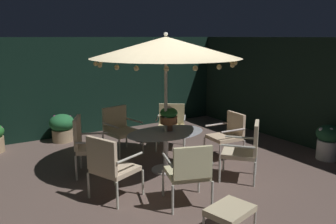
# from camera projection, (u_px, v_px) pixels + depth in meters

# --- Properties ---
(ground_plane) EXTENTS (7.98, 7.57, 0.02)m
(ground_plane) POSITION_uv_depth(u_px,v_px,m) (161.00, 178.00, 6.12)
(ground_plane) COLOR brown
(hedge_backdrop_rear) EXTENTS (7.98, 0.30, 2.42)m
(hedge_backdrop_rear) POSITION_uv_depth(u_px,v_px,m) (89.00, 85.00, 8.88)
(hedge_backdrop_rear) COLOR black
(hedge_backdrop_rear) RESTS_ON ground_plane
(hedge_backdrop_right) EXTENTS (0.30, 7.57, 2.42)m
(hedge_backdrop_right) POSITION_uv_depth(u_px,v_px,m) (307.00, 92.00, 7.82)
(hedge_backdrop_right) COLOR black
(hedge_backdrop_right) RESTS_ON ground_plane
(patio_dining_table) EXTENTS (1.49, 0.99, 0.74)m
(patio_dining_table) POSITION_uv_depth(u_px,v_px,m) (166.00, 140.00, 6.33)
(patio_dining_table) COLOR silver
(patio_dining_table) RESTS_ON ground_plane
(patio_umbrella) EXTENTS (2.63, 2.63, 2.51)m
(patio_umbrella) POSITION_uv_depth(u_px,v_px,m) (166.00, 48.00, 5.97)
(patio_umbrella) COLOR beige
(patio_umbrella) RESTS_ON ground_plane
(centerpiece_planter) EXTENTS (0.32, 0.32, 0.46)m
(centerpiece_planter) POSITION_uv_depth(u_px,v_px,m) (169.00, 116.00, 6.33)
(centerpiece_planter) COLOR #A0664A
(centerpiece_planter) RESTS_ON patio_dining_table
(patio_chair_north) EXTENTS (0.77, 0.77, 0.96)m
(patio_chair_north) POSITION_uv_depth(u_px,v_px,m) (189.00, 170.00, 4.99)
(patio_chair_north) COLOR silver
(patio_chair_north) RESTS_ON ground_plane
(patio_chair_northeast) EXTENTS (0.82, 0.82, 1.03)m
(patio_chair_northeast) POSITION_uv_depth(u_px,v_px,m) (246.00, 148.00, 5.94)
(patio_chair_northeast) COLOR silver
(patio_chair_northeast) RESTS_ON ground_plane
(patio_chair_east) EXTENTS (0.66, 0.61, 0.93)m
(patio_chair_east) POSITION_uv_depth(u_px,v_px,m) (228.00, 133.00, 6.98)
(patio_chair_east) COLOR beige
(patio_chair_east) RESTS_ON ground_plane
(patio_chair_southeast) EXTENTS (0.84, 0.84, 0.96)m
(patio_chair_southeast) POSITION_uv_depth(u_px,v_px,m) (171.00, 123.00, 7.72)
(patio_chair_southeast) COLOR silver
(patio_chair_southeast) RESTS_ON ground_plane
(patio_chair_south) EXTENTS (0.76, 0.73, 0.98)m
(patio_chair_south) POSITION_uv_depth(u_px,v_px,m) (120.00, 127.00, 7.34)
(patio_chair_south) COLOR beige
(patio_chair_south) RESTS_ON ground_plane
(patio_chair_southwest) EXTENTS (0.76, 0.78, 1.05)m
(patio_chair_southwest) POSITION_uv_depth(u_px,v_px,m) (86.00, 142.00, 6.17)
(patio_chair_southwest) COLOR silver
(patio_chair_southwest) RESTS_ON ground_plane
(patio_chair_west) EXTENTS (0.80, 0.81, 1.00)m
(patio_chair_west) POSITION_uv_depth(u_px,v_px,m) (110.00, 164.00, 5.20)
(patio_chair_west) COLOR beige
(patio_chair_west) RESTS_ON ground_plane
(ottoman_footrest) EXTENTS (0.66, 0.56, 0.36)m
(ottoman_footrest) POSITION_uv_depth(u_px,v_px,m) (230.00, 211.00, 4.32)
(ottoman_footrest) COLOR beige
(ottoman_footrest) RESTS_ON ground_plane
(potted_plant_right_near) EXTENTS (0.58, 0.58, 0.65)m
(potted_plant_right_near) POSITION_uv_depth(u_px,v_px,m) (62.00, 127.00, 8.18)
(potted_plant_right_near) COLOR tan
(potted_plant_right_near) RESTS_ON ground_plane
(potted_plant_left_far) EXTENTS (0.49, 0.49, 0.71)m
(potted_plant_left_far) POSITION_uv_depth(u_px,v_px,m) (328.00, 141.00, 6.97)
(potted_plant_left_far) COLOR silver
(potted_plant_left_far) RESTS_ON ground_plane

